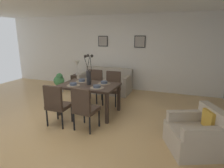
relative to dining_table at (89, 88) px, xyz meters
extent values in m
plane|color=tan|center=(-0.23, -0.72, -0.65)|extent=(9.00, 9.00, 0.00)
cube|color=silver|center=(-0.23, 2.53, 0.65)|extent=(9.00, 0.10, 2.60)
cube|color=white|center=(-0.23, -0.32, 1.99)|extent=(9.00, 7.20, 0.08)
cube|color=#33261E|center=(0.00, 0.00, 0.06)|extent=(1.40, 0.93, 0.05)
cube|color=#33261E|center=(0.64, 0.41, -0.31)|extent=(0.07, 0.07, 0.69)
cube|color=#33261E|center=(-0.64, 0.41, -0.31)|extent=(0.07, 0.07, 0.69)
cube|color=#33261E|center=(0.64, -0.41, -0.31)|extent=(0.07, 0.07, 0.69)
cube|color=#33261E|center=(-0.64, -0.41, -0.31)|extent=(0.07, 0.07, 0.69)
cube|color=#3D2D23|center=(-0.32, -0.80, -0.23)|extent=(0.45, 0.45, 0.08)
cube|color=#3D2D23|center=(-0.32, -0.99, 0.03)|extent=(0.42, 0.07, 0.48)
cylinder|color=black|center=(-0.14, -0.61, -0.46)|extent=(0.04, 0.04, 0.38)
cylinder|color=black|center=(-0.52, -0.62, -0.46)|extent=(0.04, 0.04, 0.38)
cylinder|color=black|center=(-0.13, -0.99, -0.46)|extent=(0.04, 0.04, 0.38)
cylinder|color=black|center=(-0.51, -1.00, -0.46)|extent=(0.04, 0.04, 0.38)
cube|color=#3D2D23|center=(-0.29, 0.82, -0.23)|extent=(0.45, 0.45, 0.08)
cube|color=#3D2D23|center=(-0.30, 1.01, 0.03)|extent=(0.42, 0.07, 0.48)
cylinder|color=black|center=(-0.48, 0.62, -0.46)|extent=(0.04, 0.04, 0.38)
cylinder|color=black|center=(-0.10, 0.63, -0.46)|extent=(0.04, 0.04, 0.38)
cylinder|color=black|center=(-0.49, 1.00, -0.46)|extent=(0.04, 0.04, 0.38)
cylinder|color=black|center=(-0.11, 1.01, -0.46)|extent=(0.04, 0.04, 0.38)
cube|color=#3D2D23|center=(0.33, -0.78, -0.23)|extent=(0.47, 0.47, 0.08)
cube|color=#3D2D23|center=(0.32, -0.97, 0.03)|extent=(0.42, 0.09, 0.48)
cylinder|color=black|center=(0.54, -0.60, -0.46)|extent=(0.04, 0.04, 0.38)
cylinder|color=black|center=(0.16, -0.57, -0.46)|extent=(0.04, 0.04, 0.38)
cylinder|color=black|center=(0.51, -0.98, -0.46)|extent=(0.04, 0.04, 0.38)
cylinder|color=black|center=(0.13, -0.95, -0.46)|extent=(0.04, 0.04, 0.38)
cube|color=#3D2D23|center=(0.29, 0.77, -0.23)|extent=(0.45, 0.45, 0.08)
cube|color=#3D2D23|center=(0.29, 0.96, 0.03)|extent=(0.42, 0.07, 0.48)
cylinder|color=black|center=(0.11, 0.58, -0.46)|extent=(0.04, 0.04, 0.38)
cylinder|color=black|center=(0.49, 0.59, -0.46)|extent=(0.04, 0.04, 0.38)
cylinder|color=black|center=(0.10, 0.96, -0.46)|extent=(0.04, 0.04, 0.38)
cylinder|color=black|center=(0.48, 0.97, -0.46)|extent=(0.04, 0.04, 0.38)
cylinder|color=#232326|center=(0.00, 0.00, 0.26)|extent=(0.11, 0.11, 0.34)
cylinder|color=black|center=(0.06, 0.02, 0.59)|extent=(0.05, 0.12, 0.37)
sphere|color=black|center=(0.09, 0.03, 0.79)|extent=(0.07, 0.07, 0.07)
cylinder|color=black|center=(-0.03, 0.05, 0.59)|extent=(0.08, 0.05, 0.38)
sphere|color=black|center=(-0.05, 0.08, 0.79)|extent=(0.07, 0.07, 0.07)
cylinder|color=black|center=(-0.02, -0.06, 0.59)|extent=(0.15, 0.06, 0.36)
sphere|color=black|center=(-0.03, -0.09, 0.79)|extent=(0.07, 0.07, 0.07)
cylinder|color=#7F705B|center=(-0.32, -0.21, 0.09)|extent=(0.32, 0.32, 0.01)
cylinder|color=#475166|center=(-0.32, -0.21, 0.12)|extent=(0.17, 0.17, 0.06)
cylinder|color=#3C4556|center=(-0.32, -0.21, 0.14)|extent=(0.13, 0.13, 0.04)
cylinder|color=#7F705B|center=(-0.32, 0.21, 0.09)|extent=(0.32, 0.32, 0.01)
cylinder|color=#475166|center=(-0.32, 0.21, 0.12)|extent=(0.17, 0.17, 0.06)
cylinder|color=#3C4556|center=(-0.32, 0.21, 0.14)|extent=(0.13, 0.13, 0.04)
cylinder|color=#7F705B|center=(0.31, -0.21, 0.09)|extent=(0.32, 0.32, 0.01)
cylinder|color=#475166|center=(0.31, -0.21, 0.12)|extent=(0.17, 0.17, 0.06)
cylinder|color=#3C4556|center=(0.31, -0.21, 0.14)|extent=(0.13, 0.13, 0.04)
cylinder|color=#7F705B|center=(0.31, 0.21, 0.09)|extent=(0.32, 0.32, 0.01)
cylinder|color=#475166|center=(0.31, 0.21, 0.12)|extent=(0.17, 0.17, 0.06)
cylinder|color=#3C4556|center=(0.31, 0.21, 0.14)|extent=(0.13, 0.13, 0.04)
cube|color=#A89E8E|center=(-0.35, 1.85, -0.44)|extent=(1.72, 0.84, 0.42)
cube|color=#A89E8E|center=(-0.35, 2.19, -0.04)|extent=(1.72, 0.16, 0.38)
cube|color=#A89E8E|center=(0.47, 1.85, -0.13)|extent=(0.10, 0.84, 0.20)
cube|color=#A89E8E|center=(-1.16, 1.85, -0.13)|extent=(0.10, 0.84, 0.20)
cube|color=#33261E|center=(-1.43, 1.85, -0.39)|extent=(0.36, 0.36, 0.52)
cylinder|color=beige|center=(-1.43, 1.85, -0.09)|extent=(0.12, 0.12, 0.08)
cylinder|color=beige|center=(-1.43, 1.85, 0.09)|extent=(0.02, 0.02, 0.30)
cone|color=silver|center=(-1.43, 1.85, 0.29)|extent=(0.22, 0.22, 0.18)
cube|color=#B7A893|center=(2.41, -0.83, -0.45)|extent=(1.06, 1.06, 0.40)
cube|color=#B7A893|center=(2.70, -0.70, -0.08)|extent=(0.47, 0.80, 0.35)
cube|color=#B7A893|center=(2.52, -1.14, -0.16)|extent=(0.68, 0.40, 0.18)
cube|color=#B7A893|center=(2.26, -0.54, -0.16)|extent=(0.68, 0.40, 0.18)
cube|color=gold|center=(2.61, -0.74, -0.09)|extent=(0.19, 0.31, 0.30)
cube|color=black|center=(-0.68, 2.46, 1.05)|extent=(0.36, 0.02, 0.37)
cube|color=#9E9389|center=(-0.68, 2.45, 1.05)|extent=(0.31, 0.01, 0.32)
cube|color=black|center=(0.68, 2.46, 1.05)|extent=(0.38, 0.02, 0.40)
cube|color=#9E9389|center=(0.68, 2.45, 1.05)|extent=(0.33, 0.01, 0.35)
cylinder|color=silver|center=(-1.82, 1.26, -0.54)|extent=(0.24, 0.24, 0.22)
sphere|color=#42844C|center=(-1.82, 1.26, -0.25)|extent=(0.36, 0.36, 0.36)
sphere|color=#42844C|center=(-1.77, 1.23, -0.09)|extent=(0.22, 0.22, 0.22)
camera|label=1|loc=(2.15, -4.07, 1.28)|focal=30.84mm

